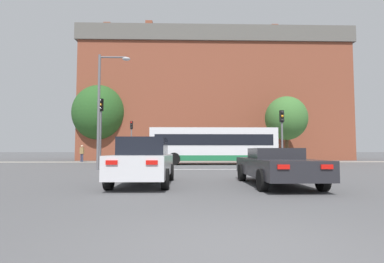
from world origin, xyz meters
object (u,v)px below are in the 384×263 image
at_px(car_roadster_right, 276,166).
at_px(traffic_light_near_right, 282,129).
at_px(street_lamp_junction, 104,99).
at_px(pedestrian_walking_east, 252,152).
at_px(bus_crossing_lead, 213,145).
at_px(traffic_light_far_left, 131,134).
at_px(car_saloon_left, 144,161).
at_px(traffic_light_near_left, 101,122).
at_px(pedestrian_waiting, 82,152).

distance_m(car_roadster_right, traffic_light_near_right, 10.29).
height_order(car_roadster_right, street_lamp_junction, street_lamp_junction).
distance_m(street_lamp_junction, pedestrian_walking_east, 18.00).
relative_size(car_roadster_right, bus_crossing_lead, 0.46).
height_order(traffic_light_near_right, pedestrian_walking_east, traffic_light_near_right).
distance_m(traffic_light_far_left, traffic_light_near_right, 15.85).
distance_m(car_saloon_left, pedestrian_walking_east, 22.62).
bearing_deg(traffic_light_near_left, traffic_light_near_right, 1.54).
height_order(pedestrian_waiting, pedestrian_walking_east, pedestrian_waiting).
xyz_separation_m(car_saloon_left, pedestrian_waiting, (-9.02, 20.37, 0.22)).
height_order(traffic_light_far_left, street_lamp_junction, street_lamp_junction).
bearing_deg(traffic_light_near_left, pedestrian_waiting, 113.65).
relative_size(traffic_light_near_right, pedestrian_waiting, 2.21).
bearing_deg(pedestrian_walking_east, traffic_light_near_left, -140.27).
height_order(car_roadster_right, traffic_light_near_left, traffic_light_near_left).
bearing_deg(pedestrian_walking_east, street_lamp_junction, -137.49).
height_order(traffic_light_near_right, traffic_light_near_left, traffic_light_near_left).
xyz_separation_m(traffic_light_far_left, street_lamp_junction, (0.35, -11.68, 1.58)).
bearing_deg(traffic_light_far_left, car_saloon_left, -78.78).
relative_size(pedestrian_waiting, pedestrian_walking_east, 1.01).
height_order(traffic_light_far_left, traffic_light_near_right, traffic_light_far_left).
distance_m(car_roadster_right, street_lamp_junction, 12.24).
height_order(traffic_light_near_right, street_lamp_junction, street_lamp_junction).
relative_size(street_lamp_junction, pedestrian_walking_east, 4.16).
distance_m(car_roadster_right, traffic_light_far_left, 21.88).
bearing_deg(traffic_light_near_left, car_roadster_right, -47.26).
bearing_deg(pedestrian_waiting, car_roadster_right, -42.51).
relative_size(traffic_light_near_left, street_lamp_junction, 0.63).
bearing_deg(street_lamp_junction, pedestrian_walking_east, 46.57).
bearing_deg(street_lamp_junction, car_roadster_right, -46.07).
xyz_separation_m(car_saloon_left, traffic_light_far_left, (-3.92, 19.76, 1.98)).
xyz_separation_m(street_lamp_junction, pedestrian_walking_east, (12.16, 12.85, -3.35)).
xyz_separation_m(car_roadster_right, bus_crossing_lead, (-0.70, 15.13, 0.98)).
relative_size(traffic_light_far_left, traffic_light_near_right, 1.08).
distance_m(bus_crossing_lead, traffic_light_near_left, 9.90).
height_order(bus_crossing_lead, street_lamp_junction, street_lamp_junction).
relative_size(traffic_light_far_left, traffic_light_near_left, 0.92).
relative_size(bus_crossing_lead, traffic_light_near_left, 2.31).
relative_size(car_saloon_left, car_roadster_right, 0.95).
bearing_deg(traffic_light_near_left, bus_crossing_lead, 37.25).
xyz_separation_m(car_roadster_right, pedestrian_walking_east, (4.07, 21.25, 0.36)).
relative_size(car_roadster_right, traffic_light_near_left, 1.06).
bearing_deg(street_lamp_junction, bus_crossing_lead, 42.30).
bearing_deg(traffic_light_far_left, street_lamp_junction, -88.31).
xyz_separation_m(car_roadster_right, traffic_light_far_left, (-8.44, 20.07, 2.13)).
bearing_deg(pedestrian_waiting, traffic_light_near_right, -19.15).
bearing_deg(street_lamp_junction, car_saloon_left, -66.15).
bearing_deg(traffic_light_near_left, car_saloon_left, -65.86).
distance_m(car_saloon_left, street_lamp_junction, 9.53).
xyz_separation_m(traffic_light_far_left, traffic_light_near_right, (11.82, -10.56, -0.18)).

